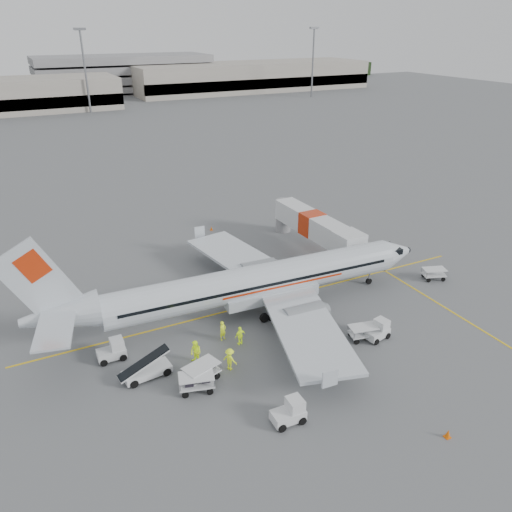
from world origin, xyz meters
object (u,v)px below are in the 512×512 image
at_px(tug_mid, 288,412).
at_px(tug_aft, 111,350).
at_px(aircraft, 258,260).
at_px(belt_loader, 146,362).
at_px(tug_fore, 377,330).
at_px(jet_bridge, 312,231).

relative_size(tug_mid, tug_aft, 1.01).
bearing_deg(tug_aft, aircraft, 6.90).
distance_m(belt_loader, tug_aft, 3.77).
height_order(tug_fore, tug_mid, tug_mid).
height_order(aircraft, jet_bridge, aircraft).
xyz_separation_m(belt_loader, tug_fore, (18.05, -3.66, -0.45)).
bearing_deg(aircraft, jet_bridge, 41.65).
height_order(jet_bridge, tug_aft, jet_bridge).
relative_size(belt_loader, tug_aft, 2.15).
bearing_deg(jet_bridge, tug_mid, -127.39).
bearing_deg(tug_mid, belt_loader, 130.05).
bearing_deg(tug_mid, tug_aft, 127.79).
distance_m(tug_mid, tug_aft, 14.69).
relative_size(jet_bridge, belt_loader, 3.54).
bearing_deg(tug_mid, aircraft, 72.42).
relative_size(aircraft, belt_loader, 7.71).
xyz_separation_m(aircraft, tug_fore, (6.61, -8.41, -4.09)).
distance_m(tug_fore, tug_aft, 21.07).
bearing_deg(aircraft, belt_loader, -154.56).
height_order(belt_loader, tug_aft, belt_loader).
bearing_deg(tug_mid, tug_fore, 25.11).
bearing_deg(tug_mid, jet_bridge, 55.92).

